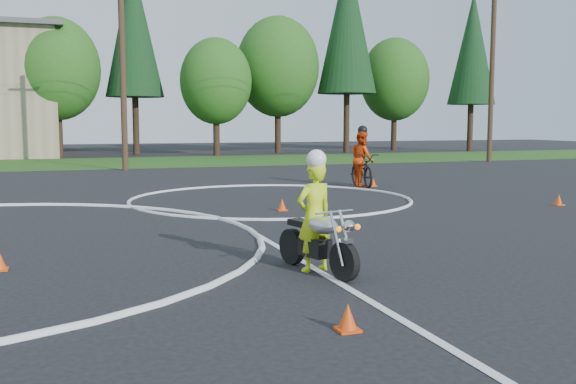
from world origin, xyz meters
name	(u,v)px	position (x,y,z in m)	size (l,w,h in m)	color
grass_strip	(18,164)	(0.00, 27.00, 0.01)	(120.00, 10.00, 0.02)	#1E4714
course_markings	(53,230)	(2.17, 4.35, 0.01)	(19.05, 19.05, 0.12)	silver
primary_motorcycle	(318,241)	(5.96, -0.88, 0.48)	(0.72, 1.83, 0.98)	black
rider_primary_grp	(315,213)	(5.95, -0.75, 0.88)	(0.68, 0.54, 1.82)	#C0E317
rider_second_grp	(362,165)	(12.14, 10.60, 0.75)	(1.05, 2.28, 2.12)	black
traffic_cones	(273,220)	(6.62, 3.46, 0.14)	(17.21, 14.20, 0.30)	#E1410B
treeline	(249,60)	(14.78, 34.61, 6.62)	(38.20, 8.10, 14.52)	#382619
utility_poles	(122,57)	(5.00, 21.00, 5.20)	(41.60, 1.12, 10.00)	#473321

